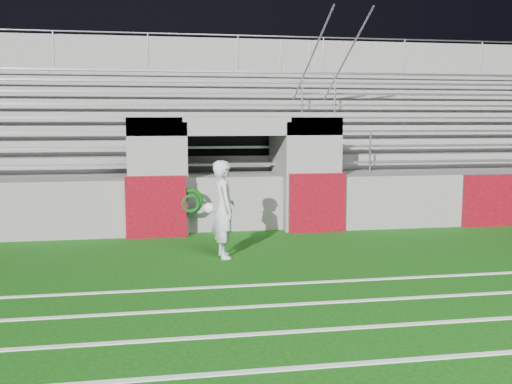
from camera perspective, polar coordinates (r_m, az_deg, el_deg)
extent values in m
plane|color=#10470B|center=(9.92, 0.61, -7.63)|extent=(90.00, 90.00, 0.00)
cube|color=white|center=(6.24, 7.47, -16.83)|extent=(28.00, 0.09, 0.01)
cube|color=white|center=(7.13, 5.04, -13.66)|extent=(28.00, 0.09, 0.01)
cube|color=white|center=(8.04, 3.20, -11.18)|extent=(28.00, 0.09, 0.01)
cube|color=white|center=(8.98, 1.76, -9.20)|extent=(28.00, 0.09, 0.01)
cube|color=slate|center=(13.00, -10.00, 1.62)|extent=(1.20, 1.00, 2.60)
cube|color=slate|center=(13.46, 5.51, 1.88)|extent=(1.20, 1.00, 2.60)
cube|color=black|center=(14.79, -2.98, 2.19)|extent=(2.60, 0.20, 2.50)
cube|color=slate|center=(13.61, -7.25, 1.70)|extent=(0.10, 2.20, 2.50)
cube|color=slate|center=(13.90, 2.27, 1.87)|extent=(0.10, 2.20, 2.50)
cube|color=slate|center=(13.05, -2.13, 6.58)|extent=(4.80, 1.00, 0.40)
cube|color=slate|center=(16.93, -3.82, 2.48)|extent=(26.00, 8.00, 0.20)
cube|color=slate|center=(17.00, -3.81, 0.38)|extent=(26.00, 8.00, 1.05)
cube|color=#570710|center=(12.52, -9.95, -1.47)|extent=(1.30, 0.15, 1.35)
cube|color=#570710|center=(13.01, 6.11, -1.09)|extent=(1.30, 0.15, 1.35)
cube|color=#570710|center=(14.98, 23.69, -0.75)|extent=(2.20, 0.15, 1.25)
cube|color=#93969B|center=(14.01, -2.61, 2.81)|extent=(23.00, 0.28, 0.06)
cube|color=slate|center=(14.85, -3.01, 2.94)|extent=(24.00, 0.75, 0.38)
cube|color=#93969B|center=(14.73, -2.98, 4.51)|extent=(23.00, 0.28, 0.06)
cube|color=slate|center=(15.58, -3.34, 3.84)|extent=(24.00, 0.75, 0.76)
cube|color=#93969B|center=(15.46, -3.32, 6.04)|extent=(23.00, 0.28, 0.06)
cube|color=slate|center=(16.32, -3.64, 4.66)|extent=(24.00, 0.75, 1.14)
cube|color=#93969B|center=(16.20, -3.62, 7.43)|extent=(23.00, 0.28, 0.06)
cube|color=slate|center=(17.06, -3.91, 5.40)|extent=(24.00, 0.75, 1.52)
cube|color=#93969B|center=(16.96, -3.90, 8.70)|extent=(23.00, 0.28, 0.06)
cube|color=slate|center=(17.80, -4.16, 6.09)|extent=(24.00, 0.75, 1.90)
cube|color=#93969B|center=(17.72, -4.16, 9.87)|extent=(23.00, 0.28, 0.06)
cube|color=slate|center=(18.54, -4.39, 6.72)|extent=(24.00, 0.75, 2.28)
cube|color=#93969B|center=(18.48, -4.40, 10.93)|extent=(23.00, 0.28, 0.06)
cube|color=slate|center=(19.29, -4.60, 7.30)|extent=(24.00, 0.75, 2.66)
cube|color=#93969B|center=(19.26, -4.62, 11.91)|extent=(23.00, 0.28, 0.06)
cube|color=slate|center=(19.96, -4.78, 7.48)|extent=(26.00, 0.60, 5.29)
cylinder|color=#A5A8AD|center=(14.25, 7.57, 3.96)|extent=(0.05, 0.05, 1.00)
cylinder|color=#A5A8AD|center=(17.13, 4.65, 9.62)|extent=(0.05, 0.05, 1.00)
cylinder|color=#A5A8AD|center=(20.16, 2.53, 13.60)|extent=(0.05, 0.05, 1.00)
cylinder|color=#A5A8AD|center=(17.16, 4.67, 11.29)|extent=(0.05, 6.02, 3.08)
cylinder|color=#A5A8AD|center=(14.58, 11.34, 3.95)|extent=(0.05, 0.05, 1.00)
cylinder|color=#A5A8AD|center=(17.40, 7.89, 9.54)|extent=(0.05, 0.05, 1.00)
cylinder|color=#A5A8AD|center=(20.39, 5.36, 13.50)|extent=(0.05, 0.05, 1.00)
cylinder|color=#A5A8AD|center=(17.43, 7.92, 11.18)|extent=(0.05, 6.02, 3.08)
cylinder|color=#A5A8AD|center=(19.99, -19.61, 13.40)|extent=(0.05, 0.05, 1.10)
cylinder|color=#A5A8AD|center=(19.72, -10.74, 13.77)|extent=(0.05, 0.05, 1.10)
cylinder|color=#A5A8AD|center=(19.91, -1.82, 13.83)|extent=(0.05, 0.05, 1.10)
cylinder|color=#A5A8AD|center=(20.53, 6.75, 13.58)|extent=(0.05, 0.05, 1.10)
cylinder|color=#A5A8AD|center=(21.56, 14.63, 13.10)|extent=(0.05, 0.05, 1.10)
cylinder|color=#A5A8AD|center=(22.94, 21.64, 12.46)|extent=(0.05, 0.05, 1.10)
cylinder|color=#A5A8AD|center=(19.87, -4.79, 15.42)|extent=(24.00, 0.05, 0.05)
imported|color=#B8BEC3|center=(10.54, -3.25, -1.73)|extent=(0.50, 0.70, 1.81)
sphere|color=white|center=(10.40, -4.71, -1.61)|extent=(0.20, 0.20, 0.20)
torus|color=#0D440D|center=(12.53, -6.57, -0.89)|extent=(0.57, 0.11, 0.57)
torus|color=#0D4115|center=(12.49, -6.55, -1.16)|extent=(0.42, 0.08, 0.42)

